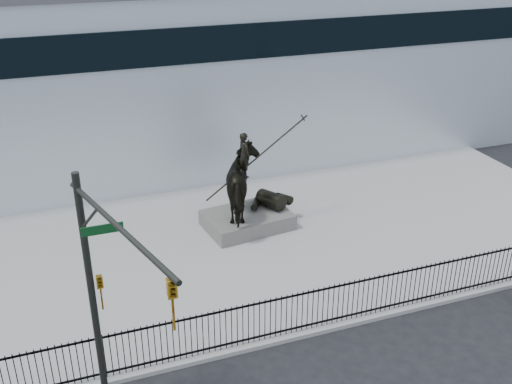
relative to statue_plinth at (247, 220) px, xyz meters
name	(u,v)px	position (x,y,z in m)	size (l,w,h in m)	color
ground	(340,353)	(0.06, -8.41, -0.48)	(120.00, 120.00, 0.00)	black
plaza	(260,243)	(0.06, -1.41, -0.40)	(30.00, 12.00, 0.15)	#9C9C99
building	(179,65)	(0.06, 11.59, 4.02)	(44.00, 14.00, 9.00)	silver
picket_fence	(324,306)	(0.06, -7.16, 0.43)	(22.10, 0.10, 1.50)	black
statue_plinth	(247,220)	(0.00, 0.00, 0.00)	(3.47, 2.39, 0.65)	#585651
equestrian_statue	(248,183)	(0.07, 0.01, 1.69)	(4.42, 3.02, 3.77)	black
traffic_signal_left	(105,300)	(-6.69, -9.03, 3.55)	(1.52, 4.84, 7.00)	black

